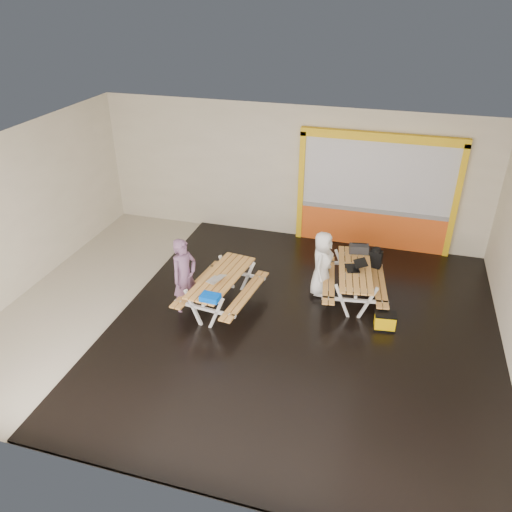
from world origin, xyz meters
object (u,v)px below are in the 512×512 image
(picnic_table_left, at_px, (221,284))
(picnic_table_right, at_px, (354,276))
(laptop_left, at_px, (216,279))
(toolbox, at_px, (359,249))
(backpack, at_px, (375,258))
(person_right, at_px, (322,264))
(person_left, at_px, (185,277))
(fluke_bag, at_px, (385,321))
(blue_pouch, at_px, (210,297))
(dark_case, at_px, (333,290))
(laptop_right, at_px, (355,266))

(picnic_table_left, relative_size, picnic_table_right, 1.00)
(laptop_left, xyz_separation_m, toolbox, (2.64, 2.03, 0.04))
(toolbox, xyz_separation_m, backpack, (0.38, -0.01, -0.17))
(picnic_table_left, distance_m, person_right, 2.19)
(person_left, bearing_deg, fluke_bag, -59.55)
(blue_pouch, relative_size, backpack, 0.76)
(picnic_table_left, relative_size, fluke_bag, 4.74)
(picnic_table_left, relative_size, dark_case, 5.42)
(picnic_table_left, distance_m, laptop_left, 0.31)
(picnic_table_left, distance_m, backpack, 3.49)
(toolbox, relative_size, fluke_bag, 1.00)
(picnic_table_left, relative_size, laptop_right, 4.14)
(laptop_left, relative_size, toolbox, 0.90)
(blue_pouch, xyz_separation_m, fluke_bag, (3.26, 1.02, -0.62))
(fluke_bag, bearing_deg, picnic_table_right, 127.75)
(picnic_table_left, relative_size, blue_pouch, 5.86)
(toolbox, height_order, dark_case, toolbox)
(laptop_right, relative_size, toolbox, 1.14)
(laptop_left, bearing_deg, laptop_right, 26.16)
(person_right, relative_size, dark_case, 3.73)
(person_left, relative_size, backpack, 3.56)
(picnic_table_right, xyz_separation_m, backpack, (0.37, 0.70, 0.11))
(picnic_table_right, bearing_deg, picnic_table_left, -156.84)
(laptop_left, distance_m, toolbox, 3.33)
(blue_pouch, height_order, dark_case, blue_pouch)
(person_right, relative_size, blue_pouch, 4.04)
(laptop_left, xyz_separation_m, backpack, (3.02, 2.02, -0.13))
(person_left, distance_m, dark_case, 3.27)
(picnic_table_right, relative_size, dark_case, 5.41)
(blue_pouch, distance_m, fluke_bag, 3.47)
(backpack, relative_size, dark_case, 1.21)
(picnic_table_left, bearing_deg, person_left, -156.98)
(person_right, relative_size, laptop_left, 3.60)
(laptop_left, bearing_deg, fluke_bag, 6.10)
(picnic_table_left, xyz_separation_m, dark_case, (2.17, 1.14, -0.48))
(laptop_right, xyz_separation_m, toolbox, (-0.00, 0.73, 0.04))
(blue_pouch, distance_m, dark_case, 2.97)
(picnic_table_right, distance_m, backpack, 0.80)
(laptop_left, relative_size, fluke_bag, 0.91)
(blue_pouch, height_order, backpack, backpack)
(person_right, xyz_separation_m, blue_pouch, (-1.82, -1.91, 0.03))
(picnic_table_left, bearing_deg, fluke_bag, 2.70)
(laptop_right, relative_size, backpack, 1.08)
(person_right, height_order, laptop_left, person_right)
(picnic_table_right, height_order, person_left, person_left)
(picnic_table_left, height_order, laptop_right, laptop_right)
(laptop_right, height_order, blue_pouch, laptop_right)
(person_left, height_order, fluke_bag, person_left)
(laptop_left, distance_m, laptop_right, 2.95)
(person_left, relative_size, person_right, 1.16)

